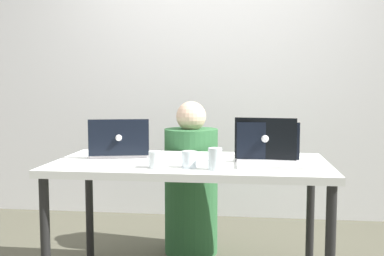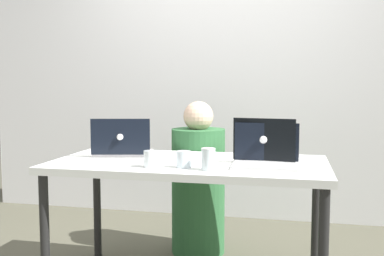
% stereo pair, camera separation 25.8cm
% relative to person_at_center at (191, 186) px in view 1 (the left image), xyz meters
% --- Properties ---
extents(back_wall, '(4.50, 0.10, 2.68)m').
position_rel_person_at_center_xyz_m(back_wall, '(0.06, 0.94, 0.87)').
color(back_wall, silver).
rests_on(back_wall, ground).
extents(desk, '(1.53, 0.76, 0.74)m').
position_rel_person_at_center_xyz_m(desk, '(0.06, -0.57, 0.20)').
color(desk, silver).
rests_on(desk, ground).
extents(person_at_center, '(0.39, 0.39, 1.06)m').
position_rel_person_at_center_xyz_m(person_at_center, '(0.00, 0.00, 0.00)').
color(person_at_center, '#2D6236').
rests_on(person_at_center, ground).
extents(laptop_back_left, '(0.39, 0.31, 0.23)m').
position_rel_person_at_center_xyz_m(laptop_back_left, '(-0.37, -0.46, 0.32)').
color(laptop_back_left, silver).
rests_on(laptop_back_left, desk).
extents(laptop_front_right, '(0.35, 0.26, 0.22)m').
position_rel_person_at_center_xyz_m(laptop_front_right, '(0.50, -0.65, 0.32)').
color(laptop_front_right, silver).
rests_on(laptop_front_right, desk).
extents(laptop_back_right, '(0.37, 0.31, 0.25)m').
position_rel_person_at_center_xyz_m(laptop_back_right, '(0.49, -0.48, 0.32)').
color(laptop_back_right, '#B1B1B4').
rests_on(laptop_back_right, desk).
extents(water_glass_right, '(0.07, 0.07, 0.11)m').
position_rel_person_at_center_xyz_m(water_glass_right, '(0.22, -0.82, 0.32)').
color(water_glass_right, silver).
rests_on(water_glass_right, desk).
extents(water_glass_left, '(0.07, 0.07, 0.09)m').
position_rel_person_at_center_xyz_m(water_glass_left, '(-0.09, -0.80, 0.31)').
color(water_glass_left, white).
rests_on(water_glass_left, desk).
extents(water_glass_center, '(0.08, 0.08, 0.09)m').
position_rel_person_at_center_xyz_m(water_glass_center, '(0.08, -0.78, 0.31)').
color(water_glass_center, silver).
rests_on(water_glass_center, desk).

